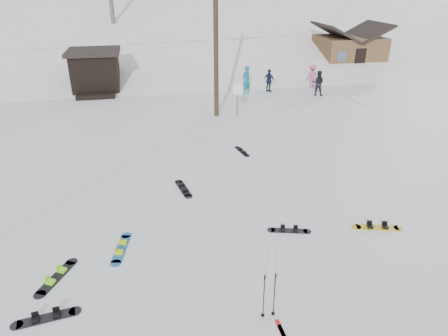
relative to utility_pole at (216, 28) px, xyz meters
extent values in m
plane|color=silver|center=(-2.00, -14.00, -4.68)|extent=(200.00, 200.00, 0.00)
cube|color=white|center=(-2.00, 41.00, -16.68)|extent=(60.00, 85.24, 65.97)
cube|color=silver|center=(36.00, 36.00, -15.68)|extent=(45.66, 93.98, 54.59)
cylinder|color=#3A2819|center=(0.00, 0.00, -0.18)|extent=(0.26, 0.26, 9.00)
cylinder|color=#595B60|center=(1.10, -0.40, -3.78)|extent=(0.07, 0.07, 1.80)
cube|color=white|center=(1.10, -0.44, -3.13)|extent=(0.50, 0.04, 0.60)
cube|color=black|center=(-7.00, 7.00, -3.43)|extent=(3.00, 3.00, 2.50)
cube|color=black|center=(-7.00, 7.00, -2.06)|extent=(3.40, 3.40, 0.25)
cube|color=black|center=(-7.00, 5.20, -4.53)|extent=(2.40, 1.20, 0.30)
cube|color=brown|center=(13.00, 10.00, -3.33)|extent=(5.00, 4.00, 2.70)
cube|color=black|center=(11.65, 10.00, -1.63)|extent=(2.69, 4.40, 1.43)
cube|color=black|center=(14.35, 10.00, -1.63)|extent=(2.69, 4.40, 1.43)
cube|color=black|center=(13.00, 7.98, -3.58)|extent=(0.90, 0.06, 1.90)
cube|color=blue|center=(-4.92, -11.59, -4.67)|extent=(0.55, 1.32, 0.03)
cylinder|color=blue|center=(-4.79, -10.96, -4.67)|extent=(0.30, 0.30, 0.03)
cylinder|color=blue|center=(-5.05, -12.22, -4.67)|extent=(0.30, 0.30, 0.03)
cube|color=#C1DA0B|center=(-4.88, -11.37, -4.61)|extent=(0.24, 0.20, 0.08)
cube|color=#C1DA0B|center=(-4.97, -11.82, -4.61)|extent=(0.24, 0.20, 0.08)
cylinder|color=black|center=(-1.66, -14.84, -4.09)|extent=(0.02, 0.02, 1.19)
cylinder|color=black|center=(-1.66, -14.84, -4.62)|extent=(0.09, 0.09, 0.01)
cylinder|color=black|center=(-1.66, -14.84, -3.51)|extent=(0.04, 0.04, 0.11)
cylinder|color=black|center=(-1.41, -14.84, -4.09)|extent=(0.02, 0.02, 1.19)
cylinder|color=black|center=(-1.41, -14.84, -4.62)|extent=(0.09, 0.09, 0.01)
cylinder|color=black|center=(-1.41, -14.84, -3.51)|extent=(0.04, 0.04, 0.11)
cube|color=black|center=(-6.52, -13.91, -4.67)|extent=(1.27, 0.46, 0.03)
cylinder|color=black|center=(-5.91, -13.82, -4.67)|extent=(0.29, 0.29, 0.03)
cylinder|color=black|center=(-7.14, -14.00, -4.67)|extent=(0.29, 0.29, 0.03)
cube|color=black|center=(-6.30, -13.88, -4.61)|extent=(0.18, 0.22, 0.08)
cube|color=black|center=(-6.74, -13.94, -4.61)|extent=(0.18, 0.22, 0.08)
cube|color=black|center=(-2.78, -8.35, -4.67)|extent=(0.52, 1.27, 0.03)
cylinder|color=black|center=(-2.90, -7.74, -4.67)|extent=(0.28, 0.28, 0.03)
cylinder|color=black|center=(-2.66, -8.96, -4.67)|extent=(0.28, 0.28, 0.03)
cube|color=black|center=(-2.83, -8.13, -4.61)|extent=(0.23, 0.19, 0.08)
cube|color=black|center=(-2.74, -8.57, -4.61)|extent=(0.23, 0.19, 0.08)
cube|color=black|center=(-6.53, -12.51, -4.67)|extent=(0.86, 1.30, 0.03)
cylinder|color=black|center=(-6.23, -11.93, -4.67)|extent=(0.30, 0.30, 0.03)
cylinder|color=black|center=(-6.83, -13.09, -4.67)|extent=(0.30, 0.30, 0.03)
cube|color=#85F81D|center=(-6.42, -12.30, -4.61)|extent=(0.26, 0.24, 0.09)
cube|color=#85F81D|center=(-6.64, -12.72, -4.61)|extent=(0.26, 0.24, 0.09)
cube|color=black|center=(0.12, -11.69, -4.67)|extent=(1.12, 0.53, 0.02)
cylinder|color=black|center=(0.65, -11.83, -4.67)|extent=(0.25, 0.25, 0.02)
cylinder|color=black|center=(-0.41, -11.54, -4.67)|extent=(0.25, 0.25, 0.02)
cube|color=black|center=(0.31, -11.74, -4.62)|extent=(0.18, 0.21, 0.07)
cube|color=black|center=(-0.07, -11.64, -4.62)|extent=(0.18, 0.21, 0.07)
cube|color=gold|center=(2.87, -12.07, -4.67)|extent=(1.32, 0.61, 0.03)
cylinder|color=gold|center=(3.49, -12.23, -4.67)|extent=(0.30, 0.30, 0.03)
cylinder|color=gold|center=(2.25, -11.91, -4.67)|extent=(0.30, 0.30, 0.03)
cube|color=black|center=(3.09, -12.13, -4.61)|extent=(0.21, 0.24, 0.08)
cube|color=black|center=(2.64, -12.01, -4.61)|extent=(0.21, 0.24, 0.08)
cube|color=black|center=(0.17, -5.38, -4.67)|extent=(0.43, 1.07, 0.02)
cylinder|color=black|center=(0.07, -4.86, -4.67)|extent=(0.24, 0.24, 0.02)
cylinder|color=black|center=(0.27, -5.89, -4.67)|extent=(0.24, 0.24, 0.02)
cube|color=black|center=(0.14, -5.19, -4.63)|extent=(0.19, 0.16, 0.07)
cube|color=black|center=(0.21, -5.56, -4.63)|extent=(0.19, 0.16, 0.07)
imported|color=#0D6588|center=(2.76, 4.14, -3.75)|extent=(0.81, 0.75, 1.86)
imported|color=black|center=(7.31, 2.90, -3.87)|extent=(0.99, 0.92, 1.62)
imported|color=#C2447D|center=(7.82, 5.12, -3.91)|extent=(1.10, 0.79, 1.54)
imported|color=#181A3C|center=(4.43, 4.40, -3.92)|extent=(0.83, 0.94, 1.53)
camera|label=1|loc=(-3.87, -21.32, 2.36)|focal=32.00mm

